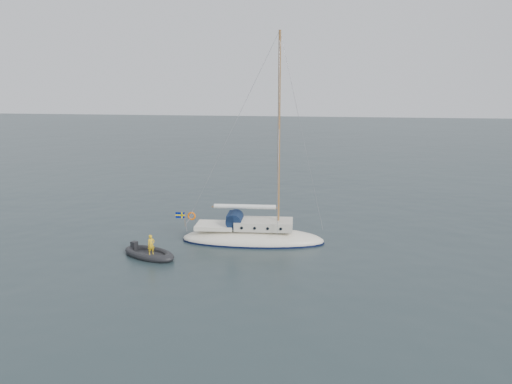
# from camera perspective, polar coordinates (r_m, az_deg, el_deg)

# --- Properties ---
(ground) EXTENTS (300.00, 300.00, 0.00)m
(ground) POSITION_cam_1_polar(r_m,az_deg,el_deg) (30.96, 4.47, -6.97)
(ground) COLOR black
(ground) RESTS_ON ground
(sailboat) EXTENTS (9.83, 2.94, 14.00)m
(sailboat) POSITION_cam_1_polar(r_m,az_deg,el_deg) (32.72, -0.36, -3.95)
(sailboat) COLOR white
(sailboat) RESTS_ON ground
(dinghy) EXTENTS (2.66, 1.20, 0.38)m
(dinghy) POSITION_cam_1_polar(r_m,az_deg,el_deg) (34.34, -4.86, -4.78)
(dinghy) COLOR #47474B
(dinghy) RESTS_ON ground
(rib) EXTENTS (3.76, 1.71, 1.42)m
(rib) POSITION_cam_1_polar(r_m,az_deg,el_deg) (30.84, -12.14, -6.85)
(rib) COLOR black
(rib) RESTS_ON ground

